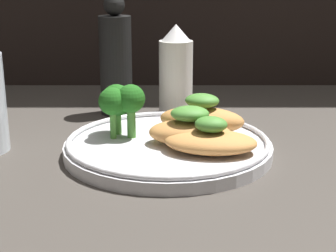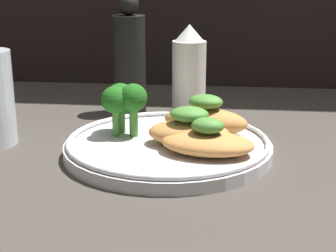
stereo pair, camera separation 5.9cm
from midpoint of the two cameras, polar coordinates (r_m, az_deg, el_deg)
ground_plane at (r=60.32cm, az=2.81°, el=-3.59°), size 180.00×180.00×1.00cm
plate at (r=59.81cm, az=2.83°, el=-2.25°), size 24.13×24.13×2.00cm
grilled_meat_front at (r=56.10cm, az=7.41°, el=-1.77°), size 10.98×7.69×4.04cm
grilled_meat_middle at (r=58.52cm, az=5.24°, el=-0.53°), size 9.70×6.30×4.49cm
grilled_meat_back at (r=62.81cm, az=6.85°, el=0.80°), size 11.29×7.18×4.86cm
broccoli_bunch at (r=61.45cm, az=-2.29°, el=2.84°), size 5.47×5.40×6.45cm
sauce_bottle at (r=75.57cm, az=4.59°, el=5.97°), size 4.95×4.95×13.21cm
pepper_grinder at (r=76.03cm, az=-2.05°, el=7.28°), size 4.70×4.70×17.40cm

